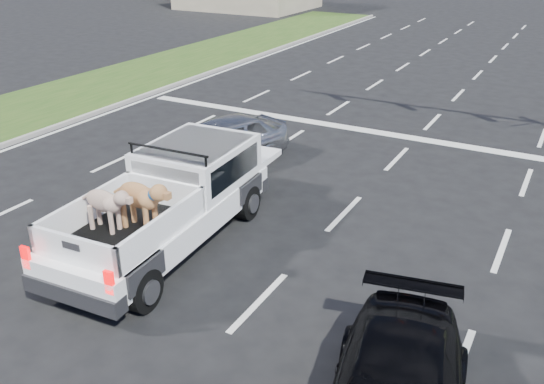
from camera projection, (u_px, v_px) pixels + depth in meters
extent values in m
plane|color=black|center=(179.00, 276.00, 11.00)|extent=(160.00, 160.00, 0.00)
cube|color=silver|center=(161.00, 140.00, 18.07)|extent=(0.12, 60.00, 0.01)
cube|color=silver|center=(257.00, 160.00, 16.54)|extent=(0.12, 60.00, 0.01)
cube|color=silver|center=(373.00, 183.00, 15.01)|extent=(0.12, 60.00, 0.01)
cube|color=silver|center=(515.00, 212.00, 13.48)|extent=(0.12, 60.00, 0.01)
cube|color=silver|center=(79.00, 123.00, 19.63)|extent=(0.15, 60.00, 0.01)
cube|color=silver|center=(364.00, 130.00, 18.97)|extent=(17.00, 0.45, 0.01)
cube|color=#234515|center=(24.00, 111.00, 20.79)|extent=(5.00, 60.00, 0.10)
cube|color=gray|center=(73.00, 121.00, 19.71)|extent=(0.15, 60.00, 0.14)
cylinder|color=black|center=(63.00, 266.00, 10.59)|extent=(0.34, 0.81, 0.79)
cylinder|color=black|center=(143.00, 290.00, 9.88)|extent=(0.34, 0.81, 0.79)
cylinder|color=black|center=(180.00, 188.00, 13.76)|extent=(0.34, 0.81, 0.79)
cylinder|color=black|center=(247.00, 202.00, 13.05)|extent=(0.34, 0.81, 0.79)
cube|color=white|center=(165.00, 217.00, 11.74)|extent=(2.31, 5.63, 0.54)
cube|color=white|center=(197.00, 163.00, 12.51)|extent=(2.06, 2.51, 0.90)
cube|color=black|center=(166.00, 181.00, 11.53)|extent=(1.61, 0.13, 0.65)
cylinder|color=black|center=(167.00, 150.00, 11.38)|extent=(1.88, 0.16, 0.05)
cube|color=black|center=(126.00, 233.00, 10.63)|extent=(2.01, 2.76, 0.06)
cube|color=white|center=(86.00, 209.00, 10.85)|extent=(0.24, 2.66, 0.54)
cube|color=white|center=(164.00, 228.00, 10.16)|extent=(0.24, 2.66, 0.54)
cube|color=white|center=(74.00, 251.00, 9.45)|extent=(1.86, 0.19, 0.54)
cube|color=red|center=(26.00, 258.00, 9.71)|extent=(0.17, 0.07, 0.42)
cube|color=red|center=(109.00, 283.00, 9.02)|extent=(0.17, 0.07, 0.42)
cube|color=black|center=(74.00, 292.00, 9.63)|extent=(2.02, 0.43, 0.31)
imported|color=#B5B8BD|center=(222.00, 142.00, 15.88)|extent=(2.76, 4.35, 1.38)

